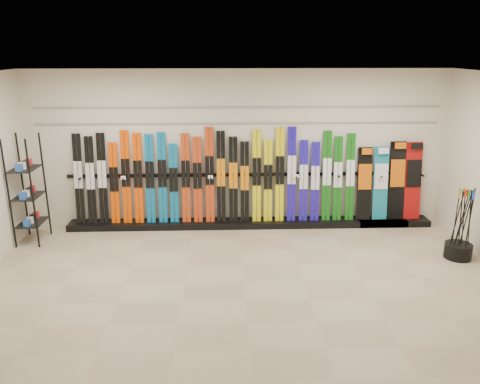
{
  "coord_description": "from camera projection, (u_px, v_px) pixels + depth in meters",
  "views": [
    {
      "loc": [
        -0.29,
        -6.31,
        3.36
      ],
      "look_at": [
        -0.03,
        1.0,
        1.1
      ],
      "focal_mm": 35.0,
      "sensor_mm": 36.0,
      "label": 1
    }
  ],
  "objects": [
    {
      "name": "accessory_rack",
      "position": [
        28.0,
        190.0,
        8.23
      ],
      "size": [
        0.4,
        0.6,
        1.93
      ],
      "primitive_type": "cube",
      "color": "black",
      "rests_on": "floor"
    },
    {
      "name": "slatwall_rail_0",
      "position": [
        239.0,
        123.0,
        8.8
      ],
      "size": [
        7.6,
        0.02,
        0.03
      ],
      "primitive_type": "cube",
      "color": "gray",
      "rests_on": "back_wall"
    },
    {
      "name": "floor",
      "position": [
        244.0,
        281.0,
        7.02
      ],
      "size": [
        8.0,
        8.0,
        0.0
      ],
      "primitive_type": "plane",
      "color": "tan",
      "rests_on": "ground"
    },
    {
      "name": "ceiling",
      "position": [
        245.0,
        76.0,
        6.14
      ],
      "size": [
        8.0,
        8.0,
        0.0
      ],
      "primitive_type": "plane",
      "rotation": [
        3.14,
        0.0,
        0.0
      ],
      "color": "silver",
      "rests_on": "back_wall"
    },
    {
      "name": "ski_rack_base",
      "position": [
        250.0,
        223.0,
        9.19
      ],
      "size": [
        8.0,
        0.4,
        0.12
      ],
      "primitive_type": "cube",
      "color": "black",
      "rests_on": "floor"
    },
    {
      "name": "skis",
      "position": [
        215.0,
        179.0,
        8.96
      ],
      "size": [
        5.37,
        0.25,
        1.82
      ],
      "color": "black",
      "rests_on": "ski_rack_base"
    },
    {
      "name": "snowboards",
      "position": [
        390.0,
        182.0,
        9.12
      ],
      "size": [
        1.26,
        0.23,
        1.52
      ],
      "color": "black",
      "rests_on": "ski_rack_base"
    },
    {
      "name": "ski_poles",
      "position": [
        463.0,
        224.0,
        7.62
      ],
      "size": [
        0.37,
        0.32,
        1.18
      ],
      "color": "black",
      "rests_on": "pole_bin"
    },
    {
      "name": "pole_bin",
      "position": [
        458.0,
        251.0,
        7.78
      ],
      "size": [
        0.44,
        0.44,
        0.25
      ],
      "primitive_type": "cylinder",
      "color": "black",
      "rests_on": "floor"
    },
    {
      "name": "slatwall_rail_1",
      "position": [
        238.0,
        107.0,
        8.71
      ],
      "size": [
        7.6,
        0.02,
        0.03
      ],
      "primitive_type": "cube",
      "color": "gray",
      "rests_on": "back_wall"
    },
    {
      "name": "back_wall",
      "position": [
        238.0,
        149.0,
        8.97
      ],
      "size": [
        8.0,
        0.0,
        8.0
      ],
      "primitive_type": "plane",
      "rotation": [
        1.57,
        0.0,
        0.0
      ],
      "color": "beige",
      "rests_on": "floor"
    }
  ]
}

